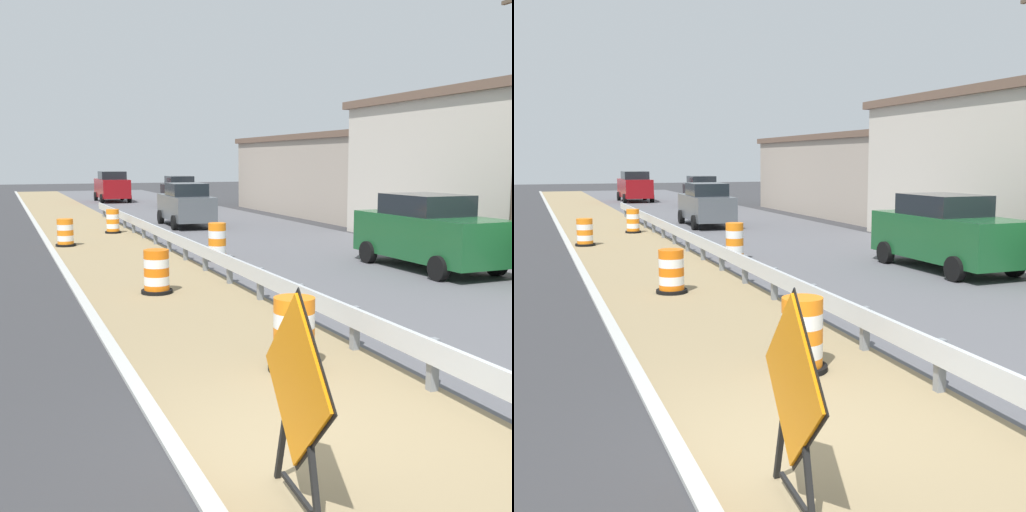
{
  "view_description": "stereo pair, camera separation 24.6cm",
  "coord_description": "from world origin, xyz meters",
  "views": [
    {
      "loc": [
        -2.87,
        -5.86,
        2.99
      ],
      "look_at": [
        2.18,
        7.01,
        0.96
      ],
      "focal_mm": 46.16,
      "sensor_mm": 36.0,
      "label": 1
    },
    {
      "loc": [
        -2.64,
        -5.94,
        2.99
      ],
      "look_at": [
        2.18,
        7.01,
        0.96
      ],
      "focal_mm": 46.16,
      "sensor_mm": 36.0,
      "label": 2
    }
  ],
  "objects": [
    {
      "name": "ground_plane",
      "position": [
        0.0,
        0.0,
        0.0
      ],
      "size": [
        160.0,
        160.0,
        0.0
      ],
      "primitive_type": "plane",
      "color": "#333335"
    },
    {
      "name": "traffic_barrel_close",
      "position": [
        0.37,
        8.53,
        0.44
      ],
      "size": [
        0.71,
        0.71,
        0.99
      ],
      "color": "orange",
      "rests_on": "ground"
    },
    {
      "name": "car_lead_near_lane",
      "position": [
        4.8,
        42.0,
        1.09
      ],
      "size": [
        2.14,
        4.62,
        2.17
      ],
      "rotation": [
        0.0,
        0.0,
        1.57
      ],
      "color": "maroon",
      "rests_on": "ground"
    },
    {
      "name": "curb_near_edge",
      "position": [
        -1.3,
        0.0,
        0.0
      ],
      "size": [
        0.2,
        120.0,
        0.11
      ],
      "primitive_type": "cube",
      "color": "#ADADA8",
      "rests_on": "ground"
    },
    {
      "name": "car_lead_far_lane",
      "position": [
        5.03,
        22.98,
        0.98
      ],
      "size": [
        2.06,
        4.65,
        1.95
      ],
      "rotation": [
        0.0,
        0.0,
        1.54
      ],
      "color": "#4C5156",
      "rests_on": "ground"
    },
    {
      "name": "warning_sign_diamond",
      "position": [
        -0.59,
        -0.99,
        1.05
      ],
      "size": [
        0.15,
        1.61,
        1.94
      ],
      "rotation": [
        0.0,
        0.0,
        3.07
      ],
      "color": "black",
      "rests_on": "ground"
    },
    {
      "name": "guardrail_median",
      "position": [
        2.22,
        4.0,
        0.52
      ],
      "size": [
        0.18,
        52.35,
        0.71
      ],
      "color": "silver",
      "rests_on": "ground"
    },
    {
      "name": "car_trailing_near_lane",
      "position": [
        8.09,
        9.09,
        1.03
      ],
      "size": [
        2.21,
        4.86,
        2.05
      ],
      "rotation": [
        0.0,
        0.0,
        -1.54
      ],
      "color": "#195128",
      "rests_on": "ground"
    },
    {
      "name": "traffic_barrel_farther",
      "position": [
        1.47,
        21.3,
        0.44
      ],
      "size": [
        0.64,
        0.64,
        0.98
      ],
      "color": "orange",
      "rests_on": "ground"
    },
    {
      "name": "traffic_barrel_mid",
      "position": [
        3.17,
        12.71,
        0.51
      ],
      "size": [
        0.67,
        0.67,
        1.13
      ],
      "color": "orange",
      "rests_on": "ground"
    },
    {
      "name": "median_dirt_strip",
      "position": [
        0.63,
        0.0,
        0.0
      ],
      "size": [
        3.65,
        120.0,
        0.01
      ],
      "primitive_type": "cube",
      "color": "#8E7A56",
      "rests_on": "ground"
    },
    {
      "name": "roadside_shop_far",
      "position": [
        14.71,
        26.67,
        2.16
      ],
      "size": [
        6.5,
        15.35,
        4.31
      ],
      "color": "#AD9E8E",
      "rests_on": "ground"
    },
    {
      "name": "traffic_barrel_far",
      "position": [
        -0.75,
        17.73,
        0.43
      ],
      "size": [
        0.69,
        0.69,
        0.96
      ],
      "color": "orange",
      "rests_on": "ground"
    },
    {
      "name": "car_mid_far_lane",
      "position": [
        8.15,
        35.76,
        0.97
      ],
      "size": [
        2.01,
        4.15,
        1.95
      ],
      "rotation": [
        0.0,
        0.0,
        -1.59
      ],
      "color": "black",
      "rests_on": "ground"
    },
    {
      "name": "traffic_barrel_nearest",
      "position": [
        0.95,
        2.4,
        0.48
      ],
      "size": [
        0.74,
        0.74,
        1.07
      ],
      "color": "orange",
      "rests_on": "ground"
    }
  ]
}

